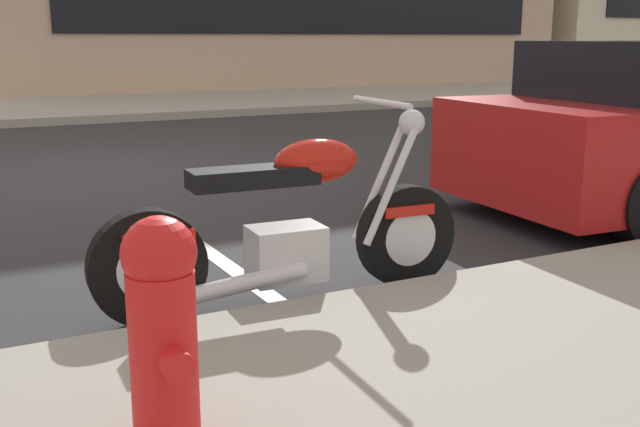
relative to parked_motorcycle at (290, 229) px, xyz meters
name	(u,v)px	position (x,y,z in m)	size (l,w,h in m)	color
ground_plane	(99,173)	(-0.06, 4.69, -0.42)	(260.00, 260.00, 0.00)	#28282B
sidewalk_far_curb	(503,90)	(11.94, 12.09, -0.35)	(120.00, 5.00, 0.14)	gray
parking_stall_stripe	(253,284)	(-0.06, 0.39, -0.41)	(0.12, 2.20, 0.01)	silver
parked_motorcycle	(290,229)	(0.00, 0.00, 0.00)	(2.11, 0.62, 1.10)	black
fire_hydrant	(162,324)	(-1.09, -1.35, 0.12)	(0.24, 0.36, 0.75)	red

